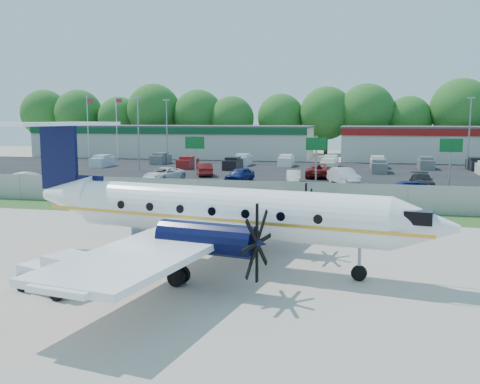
# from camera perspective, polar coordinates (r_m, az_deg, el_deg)

# --- Properties ---
(ground) EXTENTS (170.00, 170.00, 0.00)m
(ground) POSITION_cam_1_polar(r_m,az_deg,el_deg) (25.57, -2.96, -6.94)
(ground) COLOR #BCAD9F
(ground) RESTS_ON ground
(grass_verge) EXTENTS (170.00, 4.00, 0.02)m
(grass_verge) POSITION_cam_1_polar(r_m,az_deg,el_deg) (37.00, 2.03, -2.26)
(grass_verge) COLOR #2D561E
(grass_verge) RESTS_ON ground
(access_road) EXTENTS (170.00, 8.00, 0.02)m
(access_road) POSITION_cam_1_polar(r_m,az_deg,el_deg) (43.80, 3.72, -0.67)
(access_road) COLOR black
(access_road) RESTS_ON ground
(parking_lot) EXTENTS (170.00, 32.00, 0.02)m
(parking_lot) POSITION_cam_1_polar(r_m,az_deg,el_deg) (64.48, 6.62, 2.07)
(parking_lot) COLOR black
(parking_lot) RESTS_ON ground
(perimeter_fence) EXTENTS (120.00, 0.06, 1.99)m
(perimeter_fence) POSITION_cam_1_polar(r_m,az_deg,el_deg) (38.78, 2.58, -0.30)
(perimeter_fence) COLOR gray
(perimeter_fence) RESTS_ON ground
(building_west) EXTENTS (46.40, 12.40, 5.24)m
(building_west) POSITION_cam_1_polar(r_m,az_deg,el_deg) (91.18, -7.08, 5.42)
(building_west) COLOR beige
(building_west) RESTS_ON ground
(sign_left) EXTENTS (1.80, 0.26, 5.00)m
(sign_left) POSITION_cam_1_polar(r_m,az_deg,el_deg) (49.04, -4.82, 4.47)
(sign_left) COLOR gray
(sign_left) RESTS_ON ground
(sign_mid) EXTENTS (1.80, 0.26, 5.00)m
(sign_mid) POSITION_cam_1_polar(r_m,az_deg,el_deg) (46.94, 8.13, 4.27)
(sign_mid) COLOR gray
(sign_mid) RESTS_ON ground
(sign_right) EXTENTS (1.80, 0.26, 5.00)m
(sign_right) POSITION_cam_1_polar(r_m,az_deg,el_deg) (47.36, 21.55, 3.82)
(sign_right) COLOR gray
(sign_right) RESTS_ON ground
(flagpole_west) EXTENTS (1.06, 0.12, 10.00)m
(flagpole_west) POSITION_cam_1_polar(r_m,az_deg,el_deg) (89.58, -15.89, 7.06)
(flagpole_west) COLOR white
(flagpole_west) RESTS_ON ground
(flagpole_east) EXTENTS (1.06, 0.12, 10.00)m
(flagpole_east) POSITION_cam_1_polar(r_m,az_deg,el_deg) (87.31, -12.98, 7.15)
(flagpole_east) COLOR white
(flagpole_east) RESTS_ON ground
(light_pole_nw) EXTENTS (0.90, 0.35, 9.09)m
(light_pole_nw) POSITION_cam_1_polar(r_m,az_deg,el_deg) (67.32, -10.79, 6.68)
(light_pole_nw) COLOR gray
(light_pole_nw) RESTS_ON ground
(light_pole_sw) EXTENTS (0.90, 0.35, 9.09)m
(light_pole_sw) POSITION_cam_1_polar(r_m,az_deg,el_deg) (76.60, -7.81, 6.88)
(light_pole_sw) COLOR gray
(light_pole_sw) RESTS_ON ground
(light_pole_se) EXTENTS (0.90, 0.35, 9.09)m
(light_pole_se) POSITION_cam_1_polar(r_m,az_deg,el_deg) (73.03, 23.28, 6.27)
(light_pole_se) COLOR gray
(light_pole_se) RESTS_ON ground
(tree_line) EXTENTS (112.00, 6.00, 14.00)m
(tree_line) POSITION_cam_1_polar(r_m,az_deg,el_deg) (98.24, 8.72, 4.03)
(tree_line) COLOR #225F1C
(tree_line) RESTS_ON ground
(aircraft) EXTENTS (20.72, 20.33, 6.33)m
(aircraft) POSITION_cam_1_polar(r_m,az_deg,el_deg) (23.80, -2.53, -2.03)
(aircraft) COLOR white
(aircraft) RESTS_ON ground
(pushback_tug) EXTENTS (3.10, 2.69, 1.47)m
(pushback_tug) POSITION_cam_1_polar(r_m,az_deg,el_deg) (21.76, -18.72, -8.11)
(pushback_tug) COLOR white
(pushback_tug) RESTS_ON ground
(baggage_cart_near) EXTENTS (2.19, 1.70, 1.01)m
(baggage_cart_near) POSITION_cam_1_polar(r_m,az_deg,el_deg) (28.53, -9.35, -4.49)
(baggage_cart_near) COLOR gray
(baggage_cart_near) RESTS_ON ground
(cone_starboard_wing) EXTENTS (0.36, 0.36, 0.50)m
(cone_starboard_wing) POSITION_cam_1_polar(r_m,az_deg,el_deg) (38.15, 7.20, -1.66)
(cone_starboard_wing) COLOR #FB5107
(cone_starboard_wing) RESTS_ON ground
(road_car_west) EXTENTS (5.44, 3.43, 1.69)m
(road_car_west) POSITION_cam_1_polar(r_m,az_deg,el_deg) (51.46, -21.48, 0.07)
(road_car_west) COLOR beige
(road_car_west) RESTS_ON ground
(road_car_mid) EXTENTS (4.88, 3.04, 1.55)m
(road_car_mid) POSITION_cam_1_polar(r_m,az_deg,el_deg) (45.54, 17.12, -0.69)
(road_car_mid) COLOR navy
(road_car_mid) RESTS_ON ground
(parked_car_a) EXTENTS (3.85, 5.60, 1.42)m
(parked_car_a) POSITION_cam_1_polar(r_m,az_deg,el_deg) (56.07, -8.08, 1.15)
(parked_car_a) COLOR silver
(parked_car_a) RESTS_ON ground
(parked_car_b) EXTENTS (2.73, 4.62, 1.47)m
(parked_car_b) POSITION_cam_1_polar(r_m,az_deg,el_deg) (54.88, -0.02, 1.08)
(parked_car_b) COLOR navy
(parked_car_b) RESTS_ON ground
(parked_car_c) EXTENTS (1.81, 4.11, 1.31)m
(parked_car_c) POSITION_cam_1_polar(r_m,az_deg,el_deg) (53.86, 5.73, 0.91)
(parked_car_c) COLOR beige
(parked_car_c) RESTS_ON ground
(parked_car_d) EXTENTS (3.62, 5.19, 1.62)m
(parked_car_d) POSITION_cam_1_polar(r_m,az_deg,el_deg) (53.90, 11.00, 0.81)
(parked_car_d) COLOR silver
(parked_car_d) RESTS_ON ground
(parked_car_e) EXTENTS (2.00, 4.78, 1.38)m
(parked_car_e) POSITION_cam_1_polar(r_m,az_deg,el_deg) (52.80, 18.79, 0.38)
(parked_car_e) COLOR black
(parked_car_e) RESTS_ON ground
(parked_car_f) EXTENTS (3.07, 4.78, 1.49)m
(parked_car_f) POSITION_cam_1_polar(r_m,az_deg,el_deg) (60.75, -3.81, 1.73)
(parked_car_f) COLOR maroon
(parked_car_f) RESTS_ON ground
(parked_car_g) EXTENTS (2.78, 5.65, 1.54)m
(parked_car_g) POSITION_cam_1_polar(r_m,az_deg,el_deg) (59.49, 8.47, 1.53)
(parked_car_g) COLOR maroon
(parked_car_g) RESTS_ON ground
(far_parking_rows) EXTENTS (56.00, 10.00, 1.60)m
(far_parking_rows) POSITION_cam_1_polar(r_m,az_deg,el_deg) (69.43, 7.06, 2.47)
(far_parking_rows) COLOR gray
(far_parking_rows) RESTS_ON ground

